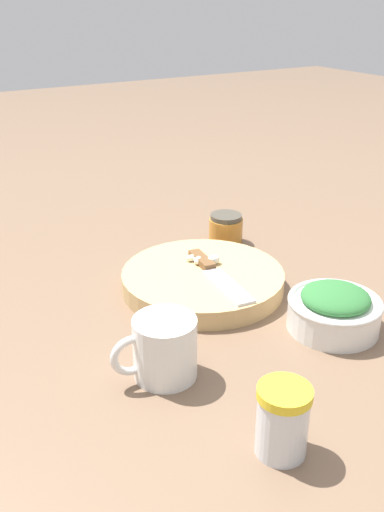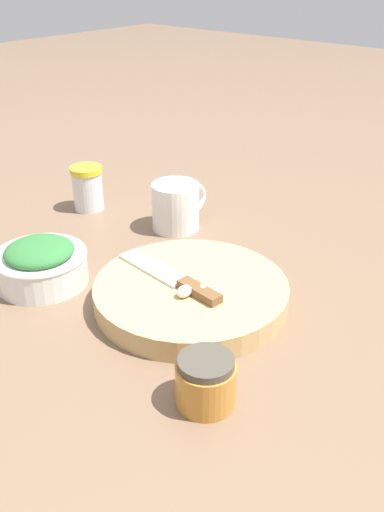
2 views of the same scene
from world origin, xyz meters
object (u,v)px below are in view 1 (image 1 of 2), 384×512
Objects in this scene: cutting_board at (203,280)px; herb_bowl at (334,309)px; spice_jar at (282,420)px; chef_knife at (215,273)px; coffee_mug at (163,348)px; honey_jar at (226,229)px; garlic_cloves at (202,259)px.

herb_bowl is at bearing -154.01° from cutting_board.
herb_bowl is (-0.22, -0.11, 0.02)m from cutting_board.
herb_bowl is 0.30m from spice_jar.
coffee_mug is at bearing 47.52° from chef_knife.
cutting_board is at bearing -59.64° from chef_knife.
coffee_mug is at bearing 13.98° from spice_jar.
spice_jar is 0.21m from coffee_mug.
coffee_mug is (0.03, 0.29, 0.01)m from herb_bowl.
honey_jar is at bearing -27.70° from spice_jar.
cutting_board is at bearing 135.15° from honey_jar.
honey_jar reaches higher than cutting_board.
cutting_board is at bearing -18.88° from spice_jar.
herb_bowl reaches higher than garlic_cloves.
herb_bowl is 1.20× the size of coffee_mug.
spice_jar and coffee_mug have the same top height.
chef_knife is (-0.02, -0.01, 0.02)m from cutting_board.
coffee_mug reaches higher than honey_jar.
honey_jar is (0.35, -0.34, -0.01)m from coffee_mug.
cutting_board is 2.36× the size of coffee_mug.
honey_jar is (0.38, -0.04, -0.00)m from herb_bowl.
garlic_cloves is 0.51× the size of coffee_mug.
herb_bowl is 2.07× the size of honey_jar.
herb_bowl reaches higher than chef_knife.
coffee_mug is at bearing 135.84° from honey_jar.
cutting_board is at bearing 25.99° from herb_bowl.
chef_knife is at bearing 141.18° from honey_jar.
cutting_board is at bearing 150.27° from garlic_cloves.
honey_jar is (0.12, -0.13, -0.01)m from garlic_cloves.
chef_knife is 2.91× the size of honey_jar.
coffee_mug reaches higher than herb_bowl.
cutting_board is 4.07× the size of honey_jar.
garlic_cloves is at bearing -41.94° from coffee_mug.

